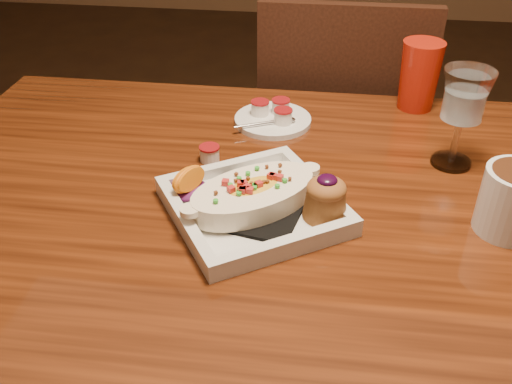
# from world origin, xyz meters

# --- Properties ---
(table) EXTENTS (1.50, 0.90, 0.75)m
(table) POSITION_xyz_m (0.00, 0.00, 0.65)
(table) COLOR maroon
(table) RESTS_ON floor
(chair_far) EXTENTS (0.42, 0.42, 0.93)m
(chair_far) POSITION_xyz_m (-0.00, 0.63, 0.51)
(chair_far) COLOR black
(chair_far) RESTS_ON floor
(plate) EXTENTS (0.33, 0.33, 0.08)m
(plate) POSITION_xyz_m (-0.13, -0.02, 0.78)
(plate) COLOR silver
(plate) RESTS_ON table
(goblet) EXTENTS (0.08, 0.08, 0.18)m
(goblet) POSITION_xyz_m (0.19, 0.17, 0.87)
(goblet) COLOR silver
(goblet) RESTS_ON table
(saucer) EXTENTS (0.15, 0.15, 0.10)m
(saucer) POSITION_xyz_m (-0.14, 0.29, 0.76)
(saucer) COLOR silver
(saucer) RESTS_ON table
(creamer_loose) EXTENTS (0.04, 0.04, 0.03)m
(creamer_loose) POSITION_xyz_m (-0.24, 0.13, 0.76)
(creamer_loose) COLOR white
(creamer_loose) RESTS_ON table
(red_tumbler) EXTENTS (0.08, 0.08, 0.14)m
(red_tumbler) POSITION_xyz_m (0.15, 0.40, 0.82)
(red_tumbler) COLOR red
(red_tumbler) RESTS_ON table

